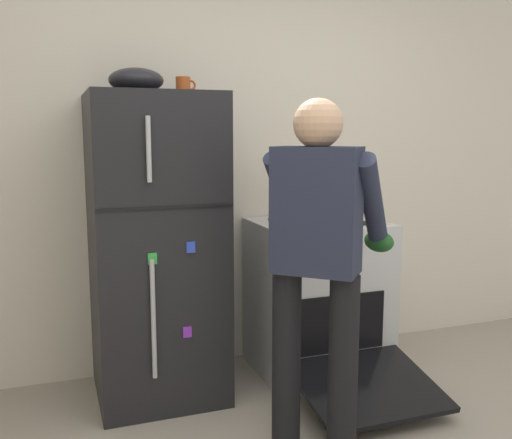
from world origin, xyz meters
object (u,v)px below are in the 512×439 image
object	(u,v)px
pepper_mill	(347,199)
mixing_bowl	(136,80)
person_cook	(318,249)
refrigerator	(156,248)
red_pot	(298,212)
stove_range	(319,298)
coffee_mug	(184,86)

from	to	relation	value
pepper_mill	mixing_bowl	world-z (taller)	mixing_bowl
mixing_bowl	person_cook	bearing A→B (deg)	-54.28
refrigerator	person_cook	distance (m)	1.05
red_pot	person_cook	bearing A→B (deg)	-108.30
stove_range	pepper_mill	distance (m)	0.68
refrigerator	person_cook	xyz separation A→B (m)	(0.55, -0.88, 0.12)
refrigerator	mixing_bowl	bearing A→B (deg)	179.78
pepper_mill	mixing_bowl	distance (m)	1.55
refrigerator	mixing_bowl	xyz separation A→B (m)	(-0.08, 0.00, 0.90)
red_pot	mixing_bowl	distance (m)	1.16
stove_range	pepper_mill	xyz separation A→B (m)	(0.30, 0.22, 0.58)
person_cook	refrigerator	bearing A→B (deg)	122.15
stove_range	coffee_mug	size ratio (longest dim) A/B	10.93
stove_range	coffee_mug	xyz separation A→B (m)	(-0.81, 0.07, 1.26)
refrigerator	pepper_mill	distance (m)	1.32
red_pot	coffee_mug	distance (m)	0.97
refrigerator	person_cook	size ratio (longest dim) A/B	1.04
person_cook	coffee_mug	distance (m)	1.26
refrigerator	stove_range	world-z (taller)	refrigerator
person_cook	red_pot	distance (m)	0.88
stove_range	coffee_mug	distance (m)	1.49
stove_range	mixing_bowl	world-z (taller)	mixing_bowl
stove_range	coffee_mug	bearing A→B (deg)	175.18
coffee_mug	mixing_bowl	size ratio (longest dim) A/B	0.39
person_cook	coffee_mug	size ratio (longest dim) A/B	14.28
refrigerator	mixing_bowl	distance (m)	0.90
refrigerator	coffee_mug	world-z (taller)	coffee_mug
stove_range	pepper_mill	world-z (taller)	pepper_mill
person_cook	mixing_bowl	bearing A→B (deg)	125.72
stove_range	red_pot	world-z (taller)	red_pot
stove_range	red_pot	bearing A→B (deg)	-168.67
red_pot	mixing_bowl	xyz separation A→B (m)	(-0.91, 0.05, 0.73)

